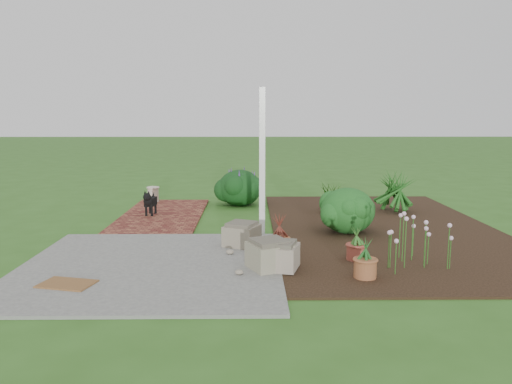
{
  "coord_description": "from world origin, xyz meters",
  "views": [
    {
      "loc": [
        0.1,
        -8.29,
        2.04
      ],
      "look_at": [
        0.2,
        0.4,
        0.7
      ],
      "focal_mm": 35.0,
      "sensor_mm": 36.0,
      "label": 1
    }
  ],
  "objects_px": {
    "cream_ceramic_urn": "(153,194)",
    "evergreen_shrub": "(347,209)",
    "stone_trough_near": "(279,257)",
    "black_dog": "(150,201)"
  },
  "relations": [
    {
      "from": "cream_ceramic_urn",
      "to": "evergreen_shrub",
      "type": "relative_size",
      "value": 0.36
    },
    {
      "from": "stone_trough_near",
      "to": "black_dog",
      "type": "height_order",
      "value": "black_dog"
    },
    {
      "from": "cream_ceramic_urn",
      "to": "evergreen_shrub",
      "type": "xyz_separation_m",
      "value": [
        3.96,
        -3.06,
        0.22
      ]
    },
    {
      "from": "stone_trough_near",
      "to": "cream_ceramic_urn",
      "type": "relative_size",
      "value": 1.38
    },
    {
      "from": "stone_trough_near",
      "to": "evergreen_shrub",
      "type": "xyz_separation_m",
      "value": [
        1.3,
        2.11,
        0.23
      ]
    },
    {
      "from": "black_dog",
      "to": "evergreen_shrub",
      "type": "height_order",
      "value": "evergreen_shrub"
    },
    {
      "from": "stone_trough_near",
      "to": "black_dog",
      "type": "relative_size",
      "value": 0.85
    },
    {
      "from": "cream_ceramic_urn",
      "to": "evergreen_shrub",
      "type": "height_order",
      "value": "evergreen_shrub"
    },
    {
      "from": "cream_ceramic_urn",
      "to": "evergreen_shrub",
      "type": "bearing_deg",
      "value": -37.69
    },
    {
      "from": "stone_trough_near",
      "to": "black_dog",
      "type": "distance_m",
      "value": 4.31
    }
  ]
}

